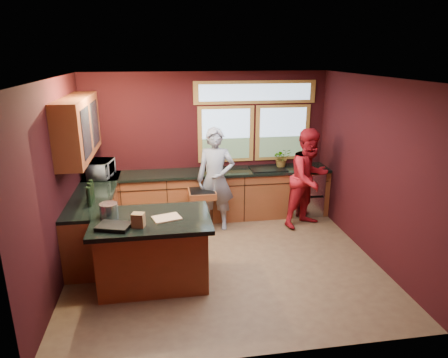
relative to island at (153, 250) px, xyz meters
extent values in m
plane|color=brown|center=(1.03, 0.39, -0.48)|extent=(4.50, 4.50, 0.00)
cube|color=black|center=(1.03, 2.39, 0.87)|extent=(4.50, 0.02, 2.70)
cube|color=black|center=(1.03, -1.61, 0.87)|extent=(4.50, 0.02, 2.70)
cube|color=black|center=(-1.22, 0.39, 0.87)|extent=(0.02, 4.00, 2.70)
cube|color=black|center=(3.28, 0.39, 0.87)|extent=(0.02, 4.00, 2.70)
cube|color=silver|center=(1.03, 0.39, 2.22)|extent=(4.50, 4.00, 0.02)
cube|color=#8BA5C0|center=(1.38, 2.37, 1.07)|extent=(1.06, 0.02, 1.06)
cube|color=#8BA5C0|center=(2.48, 2.37, 1.07)|extent=(1.06, 0.02, 1.06)
cube|color=olive|center=(1.93, 2.37, 1.84)|extent=(2.30, 0.02, 0.42)
cube|color=brown|center=(-1.04, 1.24, 1.47)|extent=(0.36, 1.80, 0.90)
cube|color=brown|center=(1.03, 2.09, -0.04)|extent=(4.50, 0.60, 0.88)
cube|color=black|center=(1.03, 2.08, 0.43)|extent=(4.50, 0.64, 0.05)
cube|color=#B7B7BC|center=(2.88, 2.07, -0.05)|extent=(0.60, 0.58, 0.85)
cube|color=black|center=(2.13, 2.05, 0.43)|extent=(0.66, 0.46, 0.05)
cube|color=brown|center=(-0.92, 1.24, -0.04)|extent=(0.60, 2.30, 0.88)
cube|color=black|center=(-0.91, 1.24, 0.43)|extent=(0.64, 2.30, 0.05)
cube|color=brown|center=(0.00, 0.00, -0.04)|extent=(1.40, 0.90, 0.88)
cube|color=black|center=(0.00, 0.00, 0.44)|extent=(1.55, 1.05, 0.06)
imported|color=slate|center=(1.08, 1.64, 0.43)|extent=(0.75, 0.59, 1.81)
imported|color=maroon|center=(2.73, 1.50, 0.41)|extent=(1.07, 0.98, 1.78)
imported|color=#999999|center=(-0.89, 2.02, 0.60)|extent=(0.45, 0.59, 0.30)
imported|color=#999999|center=(2.42, 2.14, 0.63)|extent=(0.33, 0.29, 0.37)
cylinder|color=white|center=(1.03, 2.09, 0.59)|extent=(0.12, 0.12, 0.28)
cube|color=#A97E57|center=(0.20, -0.05, 0.48)|extent=(0.41, 0.34, 0.02)
cylinder|color=silver|center=(-0.55, 0.15, 0.56)|extent=(0.24, 0.24, 0.18)
cube|color=brown|center=(-0.15, -0.25, 0.56)|extent=(0.18, 0.15, 0.18)
cube|color=black|center=(-0.45, -0.25, 0.49)|extent=(0.47, 0.39, 0.05)
camera|label=1|loc=(0.19, -4.92, 2.55)|focal=32.00mm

